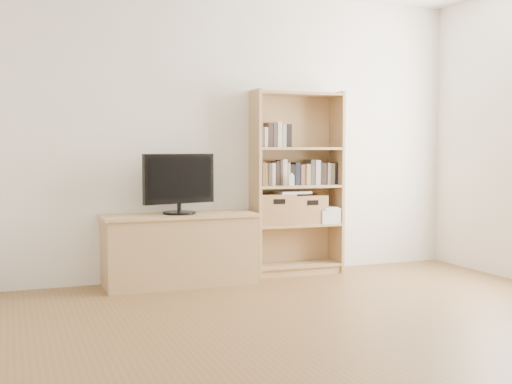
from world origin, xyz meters
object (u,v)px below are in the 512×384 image
bookshelf (297,183)px  baby_monitor (291,180)px  television (179,184)px  basket_right (307,209)px  laptop (292,192)px  basket_left (274,209)px  tv_stand (180,251)px

bookshelf → baby_monitor: 0.14m
television → basket_right: bearing=-10.0°
television → baby_monitor: television is taller
laptop → basket_left: bearing=171.8°
bookshelf → television: bearing=-174.1°
tv_stand → basket_right: basket_right is taller
tv_stand → basket_right: (1.25, 0.08, 0.31)m
bookshelf → television: 1.15m
tv_stand → basket_left: 0.98m
basket_left → laptop: laptop is taller
bookshelf → laptop: (-0.05, -0.02, -0.09)m
bookshelf → laptop: bearing=-159.8°
basket_left → basket_right: basket_left is taller
basket_left → laptop: 0.23m
television → basket_right: (1.25, 0.08, -0.27)m
tv_stand → basket_left: bearing=5.6°
bookshelf → basket_right: (0.10, -0.01, -0.25)m
tv_stand → television: (-0.00, 0.00, 0.58)m
basket_left → tv_stand: bearing=-171.6°
bookshelf → television: (-1.14, -0.09, 0.02)m
tv_stand → laptop: size_ratio=4.22×
television → basket_left: (0.92, 0.09, -0.26)m
television → bookshelf: bearing=-9.3°
bookshelf → tv_stand: bearing=-174.1°
basket_left → television: bearing=-171.6°
television → laptop: television is taller
bookshelf → baby_monitor: (-0.10, -0.09, 0.03)m
tv_stand → television: 0.58m
tv_stand → basket_left: size_ratio=3.75×
tv_stand → bookshelf: bookshelf is taller
basket_left → basket_right: (0.33, -0.01, -0.01)m
tv_stand → bookshelf: bearing=4.4°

